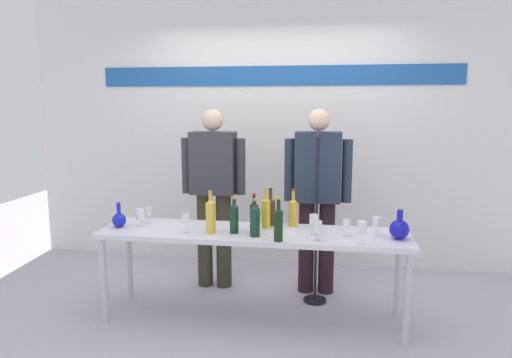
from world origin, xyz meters
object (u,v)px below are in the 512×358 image
Objects in this scene: presenter_right at (317,190)px; wine_bottle_5 at (234,217)px; wine_bottle_6 at (255,220)px; wine_bottle_7 at (293,211)px; wine_glass_left_0 at (140,214)px; decanter_blue_right at (399,229)px; wine_bottle_0 at (266,211)px; wine_glass_right_4 at (347,224)px; wine_glass_right_3 at (376,222)px; wine_bottle_1 at (211,215)px; wine_glass_right_1 at (362,228)px; wine_bottle_2 at (278,223)px; decanter_blue_left at (119,219)px; wine_glass_left_1 at (186,219)px; display_table at (253,239)px; wine_glass_left_2 at (148,212)px; microphone_stand at (316,248)px; presenter_left at (214,187)px; wine_glass_right_2 at (317,227)px; wine_glass_right_0 at (314,220)px; wine_bottle_4 at (270,210)px; wine_bottle_3 at (254,216)px.

presenter_right is 0.94m from wine_bottle_5.
wine_bottle_6 is 0.42m from wine_bottle_7.
wine_glass_left_0 is at bearing 175.45° from wine_bottle_5.
decanter_blue_right is 0.67× the size of wine_bottle_0.
wine_bottle_0 is 2.39× the size of wine_glass_right_4.
wine_glass_right_3 is (0.64, -0.19, -0.02)m from wine_bottle_7.
wine_bottle_1 is 1.13m from wine_glass_right_1.
wine_glass_right_4 is at bearing 22.38° from wine_bottle_2.
decanter_blue_left is at bearing -180.00° from decanter_blue_right.
wine_glass_left_1 is (-0.19, -0.02, -0.03)m from wine_bottle_1.
display_table is 1.09m from decanter_blue_left.
wine_bottle_6 is (-0.44, -0.78, -0.09)m from presenter_right.
wine_glass_right_3 reaches higher than wine_glass_left_2.
wine_bottle_0 is 0.25m from wine_bottle_6.
microphone_stand is (0.39, 0.31, -0.37)m from wine_bottle_0.
presenter_left is 0.80m from wine_glass_left_0.
wine_glass_right_1 is 1.14× the size of wine_glass_right_2.
wine_bottle_0 is at bearing 144.41° from wine_glass_right_2.
wine_bottle_2 is 2.10× the size of wine_glass_right_0.
wine_glass_right_0 is (0.78, 0.09, -0.03)m from wine_bottle_1.
decanter_blue_right is at bearing 13.29° from wine_glass_right_2.
wine_bottle_4 is 2.34× the size of wine_glass_left_2.
wine_bottle_5 is at bearing -151.12° from display_table.
wine_glass_right_4 is (1.62, -0.02, -0.01)m from wine_glass_left_0.
wine_glass_right_3 is 1.07× the size of wine_glass_right_4.
decanter_blue_left is 1.79m from wine_glass_right_4.
microphone_stand reaches higher than wine_glass_left_0.
wine_bottle_4 is (0.10, 0.22, -0.00)m from wine_bottle_3.
wine_glass_left_0 is 1.49m from microphone_stand.
wine_bottle_6 is (0.17, -0.06, 0.00)m from wine_bottle_5.
wine_bottle_5 reaches higher than wine_glass_right_0.
presenter_left is (-0.47, 0.64, 0.28)m from display_table.
display_table is 0.93m from wine_glass_left_0.
wine_bottle_7 is at bearing 22.32° from wine_glass_left_1.
decanter_blue_left is 0.71× the size of wine_bottle_5.
presenter_left is at bearing 102.34° from wine_bottle_1.
decanter_blue_right is 0.33m from wine_glass_right_1.
wine_bottle_6 is at bearing -100.95° from wine_bottle_0.
wine_bottle_4 is (-0.11, 0.44, -0.01)m from wine_bottle_2.
decanter_blue_left is 1.55m from wine_glass_right_0.
wine_glass_left_0 is at bearing -172.95° from wine_bottle_0.
wine_glass_left_2 is at bearing 162.42° from wine_bottle_2.
wine_glass_right_2 is at bearing -6.94° from wine_glass_left_0.
wine_bottle_1 is 0.55m from wine_bottle_2.
wine_bottle_2 is 2.49× the size of wine_glass_left_2.
wine_bottle_0 and wine_bottle_2 have the same top height.
wine_glass_left_2 is 0.09× the size of microphone_stand.
wine_glass_left_1 reaches higher than wine_glass_right_3.
wine_glass_right_1 reaches higher than wine_glass_right_2.
wine_glass_left_0 is at bearing 179.08° from decanter_blue_right.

